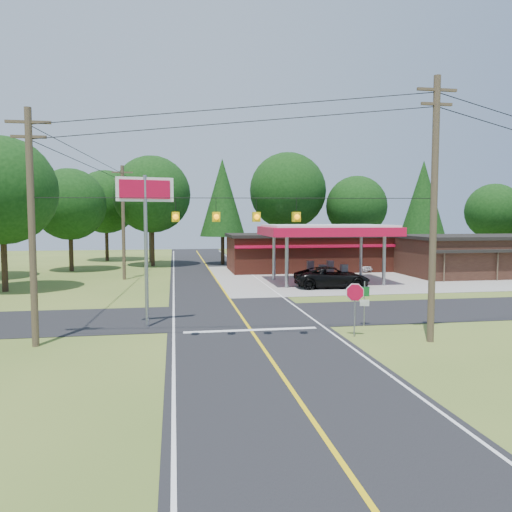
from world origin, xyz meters
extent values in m
plane|color=#476323|center=(0.00, 0.00, 0.00)|extent=(120.00, 120.00, 0.00)
cube|color=black|center=(0.00, 0.00, 0.01)|extent=(8.00, 120.00, 0.02)
cube|color=black|center=(0.00, 0.00, 0.01)|extent=(70.00, 7.00, 0.02)
cube|color=yellow|center=(0.00, 0.00, 0.03)|extent=(0.15, 110.00, 0.00)
cylinder|color=gray|center=(5.00, 10.50, 2.10)|extent=(0.28, 0.28, 4.20)
cylinder|color=gray|center=(5.00, 15.50, 2.10)|extent=(0.28, 0.28, 4.20)
cylinder|color=gray|center=(13.00, 10.50, 2.10)|extent=(0.28, 0.28, 4.20)
cylinder|color=gray|center=(13.00, 15.50, 2.10)|extent=(0.28, 0.28, 4.20)
cube|color=red|center=(9.00, 13.00, 4.35)|extent=(10.60, 7.40, 0.70)
cube|color=white|center=(9.00, 13.00, 4.75)|extent=(10.00, 7.00, 0.25)
cube|color=#9E9B93|center=(9.00, 11.20, 0.13)|extent=(3.20, 0.90, 0.22)
cube|color=#3F3F44|center=(8.10, 11.20, 0.95)|extent=(0.55, 0.45, 1.50)
cube|color=#3F3F44|center=(9.90, 11.20, 0.95)|extent=(0.55, 0.45, 1.50)
cube|color=#9E9B93|center=(9.00, 14.80, 0.13)|extent=(3.20, 0.90, 0.22)
cube|color=#3F3F44|center=(8.10, 14.80, 0.95)|extent=(0.55, 0.45, 1.50)
cube|color=#3F3F44|center=(9.90, 14.80, 0.95)|extent=(0.55, 0.45, 1.50)
cube|color=maroon|center=(10.00, 23.00, 1.75)|extent=(16.00, 7.00, 3.50)
cube|color=black|center=(10.00, 23.00, 3.65)|extent=(16.40, 7.40, 0.30)
cube|color=red|center=(10.00, 19.40, 2.70)|extent=(16.00, 0.50, 0.25)
cube|color=#321B14|center=(28.00, 16.00, 1.75)|extent=(20.00, 8.00, 3.50)
cube|color=black|center=(28.00, 16.00, 3.65)|extent=(20.40, 8.40, 0.30)
cylinder|color=#473828|center=(7.50, -7.00, 5.75)|extent=(0.30, 0.30, 11.50)
cube|color=#473828|center=(7.50, -7.00, 10.90)|extent=(1.80, 0.12, 0.12)
cube|color=#473828|center=(7.50, -7.00, 10.30)|extent=(1.40, 0.12, 0.12)
cylinder|color=#473828|center=(-9.50, -5.00, 5.00)|extent=(0.30, 0.30, 10.00)
cube|color=#473828|center=(-9.50, -5.00, 9.40)|extent=(1.80, 0.12, 0.12)
cube|color=#473828|center=(-9.50, -5.00, 8.80)|extent=(1.40, 0.12, 0.12)
cylinder|color=#473828|center=(-8.00, 18.00, 5.00)|extent=(0.30, 0.30, 10.00)
cube|color=#473828|center=(-8.00, 18.00, 9.40)|extent=(1.80, 0.12, 0.12)
cube|color=#473828|center=(-8.00, 18.00, 8.80)|extent=(1.40, 0.12, 0.12)
cylinder|color=#473828|center=(-6.50, 35.00, 4.75)|extent=(0.30, 0.30, 9.50)
cube|color=#D8B80B|center=(-3.55, -5.70, 5.50)|extent=(0.32, 0.32, 0.42)
cube|color=#D8B80B|center=(-1.85, -5.90, 5.50)|extent=(0.32, 0.32, 0.42)
cube|color=#D8B80B|center=(-0.15, -6.10, 5.50)|extent=(0.32, 0.32, 0.42)
cube|color=#D8B80B|center=(1.55, -6.30, 5.50)|extent=(0.32, 0.32, 0.42)
cylinder|color=#332316|center=(-14.00, 26.00, 1.98)|extent=(0.44, 0.44, 3.96)
sphere|color=black|center=(-14.00, 26.00, 6.82)|extent=(7.26, 7.26, 7.26)
cylinder|color=#332316|center=(-6.00, 30.00, 2.34)|extent=(0.44, 0.44, 4.68)
sphere|color=black|center=(-6.00, 30.00, 8.06)|extent=(8.58, 8.58, 8.58)
cylinder|color=#332316|center=(2.00, 31.00, 2.16)|extent=(0.44, 0.44, 4.32)
cone|color=black|center=(2.00, 31.00, 7.80)|extent=(5.28, 5.28, 9.00)
cylinder|color=#332316|center=(10.00, 32.00, 2.52)|extent=(0.44, 0.44, 5.04)
sphere|color=black|center=(10.00, 32.00, 8.68)|extent=(9.24, 9.24, 9.24)
cylinder|color=#332316|center=(18.00, 30.00, 1.98)|extent=(0.44, 0.44, 3.96)
sphere|color=black|center=(18.00, 30.00, 6.82)|extent=(7.26, 7.26, 7.26)
cylinder|color=#332316|center=(26.00, 29.00, 2.16)|extent=(0.44, 0.44, 4.32)
cone|color=black|center=(26.00, 29.00, 7.80)|extent=(5.28, 5.28, 9.00)
cylinder|color=#332316|center=(34.00, 27.00, 1.80)|extent=(0.44, 0.44, 3.60)
sphere|color=black|center=(34.00, 27.00, 6.20)|extent=(6.60, 6.60, 6.60)
cylinder|color=#332316|center=(-16.00, 12.00, 2.16)|extent=(0.44, 0.44, 4.32)
sphere|color=black|center=(-16.00, 12.00, 7.44)|extent=(7.92, 7.92, 7.92)
cylinder|color=#332316|center=(-12.00, 38.00, 2.16)|extent=(0.44, 0.44, 4.32)
sphere|color=black|center=(-12.00, 38.00, 7.44)|extent=(7.92, 7.92, 7.92)
imported|color=black|center=(8.50, 10.00, 0.81)|extent=(6.19, 6.19, 1.63)
imported|color=white|center=(14.98, 21.00, 0.59)|extent=(4.23, 4.23, 1.18)
cylinder|color=gray|center=(-5.00, -2.00, 3.77)|extent=(0.18, 0.18, 7.54)
cube|color=white|center=(-5.00, -2.00, 6.85)|extent=(2.75, 0.67, 1.19)
cube|color=red|center=(-5.00, -2.05, 6.85)|extent=(2.42, 0.58, 0.91)
cylinder|color=gray|center=(4.50, -5.61, 1.18)|extent=(0.07, 0.07, 2.36)
cylinder|color=gray|center=(5.80, -3.50, 1.14)|extent=(0.06, 0.06, 2.28)
cube|color=#0C591E|center=(5.80, -3.54, 1.76)|extent=(0.46, 0.12, 0.47)
cube|color=white|center=(5.80, -3.54, 1.19)|extent=(0.46, 0.12, 0.31)
camera|label=1|loc=(-3.63, -27.13, 5.47)|focal=35.00mm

